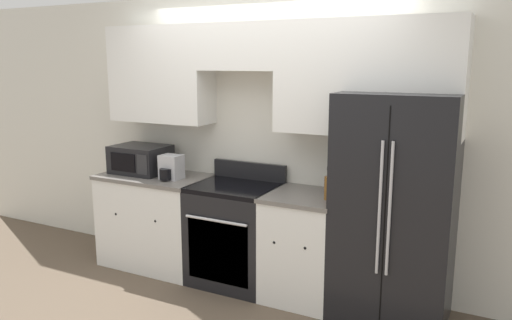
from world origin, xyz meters
TOP-DOWN VIEW (x-y plane):
  - ground_plane at (0.00, 0.00)m, footprint 12.00×12.00m
  - wall_back at (0.01, 0.58)m, footprint 8.00×0.39m
  - lower_cabinets_left at (-1.11, 0.31)m, footprint 1.07×0.64m
  - lower_cabinets_right at (0.45, 0.31)m, footprint 0.61×0.64m
  - oven_range at (-0.21, 0.31)m, footprint 0.75×0.65m
  - refrigerator at (1.19, 0.38)m, footprint 0.88×0.80m
  - microwave at (-1.30, 0.34)m, footprint 0.53×0.41m
  - bottle at (0.68, 0.25)m, footprint 0.07×0.07m
  - coffee_maker at (-0.87, 0.25)m, footprint 0.20×0.23m

SIDE VIEW (x-z plane):
  - ground_plane at x=0.00m, z-range 0.00..0.00m
  - lower_cabinets_left at x=-1.11m, z-range 0.00..0.91m
  - lower_cabinets_right at x=0.45m, z-range 0.00..0.91m
  - oven_range at x=-0.21m, z-range -0.07..1.00m
  - refrigerator at x=1.19m, z-range 0.00..1.77m
  - bottle at x=0.68m, z-range 0.88..1.15m
  - coffee_maker at x=-0.87m, z-range 0.90..1.13m
  - microwave at x=-1.30m, z-range 0.91..1.18m
  - wall_back at x=0.01m, z-range 0.24..2.84m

